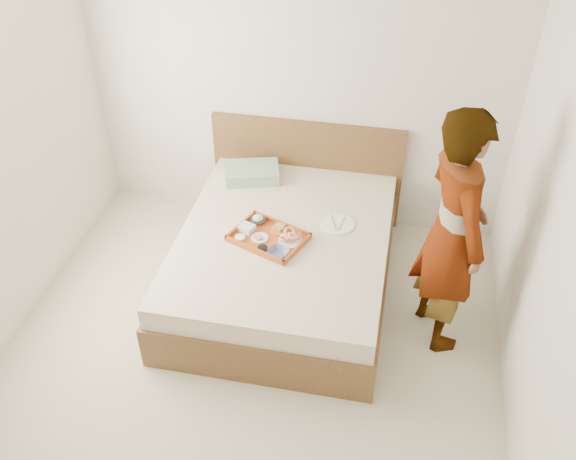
# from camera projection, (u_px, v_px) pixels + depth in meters

# --- Properties ---
(ground) EXTENTS (3.50, 4.00, 0.01)m
(ground) POSITION_uv_depth(u_px,v_px,m) (240.00, 382.00, 4.26)
(ground) COLOR beige
(ground) RESTS_ON ground
(wall_back) EXTENTS (3.50, 0.01, 2.60)m
(wall_back) POSITION_uv_depth(u_px,v_px,m) (297.00, 80.00, 4.99)
(wall_back) COLOR silver
(wall_back) RESTS_ON ground
(wall_right) EXTENTS (0.01, 4.00, 2.60)m
(wall_right) POSITION_uv_depth(u_px,v_px,m) (561.00, 276.00, 3.18)
(wall_right) COLOR silver
(wall_right) RESTS_ON ground
(bed) EXTENTS (1.65, 2.00, 0.53)m
(bed) POSITION_uv_depth(u_px,v_px,m) (284.00, 260.00, 4.85)
(bed) COLOR brown
(bed) RESTS_ON ground
(headboard) EXTENTS (1.65, 0.06, 0.95)m
(headboard) POSITION_uv_depth(u_px,v_px,m) (307.00, 171.00, 5.47)
(headboard) COLOR brown
(headboard) RESTS_ON ground
(pillow) EXTENTS (0.51, 0.41, 0.11)m
(pillow) POSITION_uv_depth(u_px,v_px,m) (252.00, 173.00, 5.24)
(pillow) COLOR #A1B69C
(pillow) RESTS_ON bed
(tray) EXTENTS (0.63, 0.55, 0.05)m
(tray) POSITION_uv_depth(u_px,v_px,m) (268.00, 237.00, 4.62)
(tray) COLOR #B34B18
(tray) RESTS_ON bed
(prawn_plate) EXTENTS (0.23, 0.23, 0.01)m
(prawn_plate) POSITION_uv_depth(u_px,v_px,m) (290.00, 241.00, 4.59)
(prawn_plate) COLOR white
(prawn_plate) RESTS_ON tray
(navy_bowl_big) EXTENTS (0.19, 0.19, 0.04)m
(navy_bowl_big) POSITION_uv_depth(u_px,v_px,m) (278.00, 253.00, 4.46)
(navy_bowl_big) COLOR navy
(navy_bowl_big) RESTS_ON tray
(sauce_dish) EXTENTS (0.10, 0.10, 0.03)m
(sauce_dish) POSITION_uv_depth(u_px,v_px,m) (262.00, 249.00, 4.50)
(sauce_dish) COLOR black
(sauce_dish) RESTS_ON tray
(meat_plate) EXTENTS (0.17, 0.17, 0.01)m
(meat_plate) POSITION_uv_depth(u_px,v_px,m) (260.00, 238.00, 4.62)
(meat_plate) COLOR white
(meat_plate) RESTS_ON tray
(bread_plate) EXTENTS (0.17, 0.17, 0.01)m
(bread_plate) POSITION_uv_depth(u_px,v_px,m) (279.00, 230.00, 4.69)
(bread_plate) COLOR orange
(bread_plate) RESTS_ON tray
(salad_bowl) EXTENTS (0.15, 0.15, 0.04)m
(salad_bowl) POSITION_uv_depth(u_px,v_px,m) (258.00, 220.00, 4.76)
(salad_bowl) COLOR navy
(salad_bowl) RESTS_ON tray
(plastic_tub) EXTENTS (0.13, 0.12, 0.05)m
(plastic_tub) POSITION_uv_depth(u_px,v_px,m) (247.00, 228.00, 4.68)
(plastic_tub) COLOR silver
(plastic_tub) RESTS_ON tray
(cheese_round) EXTENTS (0.10, 0.10, 0.03)m
(cheese_round) POSITION_uv_depth(u_px,v_px,m) (240.00, 238.00, 4.60)
(cheese_round) COLOR white
(cheese_round) RESTS_ON tray
(dinner_plate) EXTENTS (0.26, 0.26, 0.01)m
(dinner_plate) POSITION_uv_depth(u_px,v_px,m) (337.00, 224.00, 4.77)
(dinner_plate) COLOR white
(dinner_plate) RESTS_ON bed
(person) EXTENTS (0.66, 0.78, 1.81)m
(person) POSITION_uv_depth(u_px,v_px,m) (452.00, 233.00, 4.09)
(person) COLOR silver
(person) RESTS_ON ground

